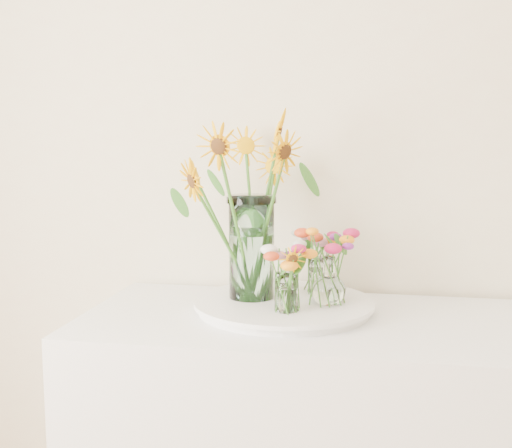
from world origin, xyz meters
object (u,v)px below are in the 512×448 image
mason_jar (251,248)px  small_vase_c (319,276)px  small_vase_b (329,281)px  tray (284,307)px  small_vase_a (286,293)px

mason_jar → small_vase_c: size_ratio=2.75×
mason_jar → small_vase_b: bearing=-6.3°
tray → mason_jar: bearing=169.5°
small_vase_b → small_vase_c: size_ratio=1.26×
mason_jar → small_vase_c: mason_jar is taller
tray → small_vase_b: bearing=-3.0°
mason_jar → small_vase_c: bearing=27.8°
mason_jar → small_vase_a: 0.19m
mason_jar → small_vase_a: bearing=-46.5°
mason_jar → small_vase_c: (0.18, 0.10, -0.09)m
small_vase_c → tray: bearing=-127.3°
small_vase_a → small_vase_c: 0.23m
tray → small_vase_c: size_ratio=4.44×
small_vase_b → small_vase_c: small_vase_b is taller
tray → small_vase_b: (0.12, -0.01, 0.08)m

